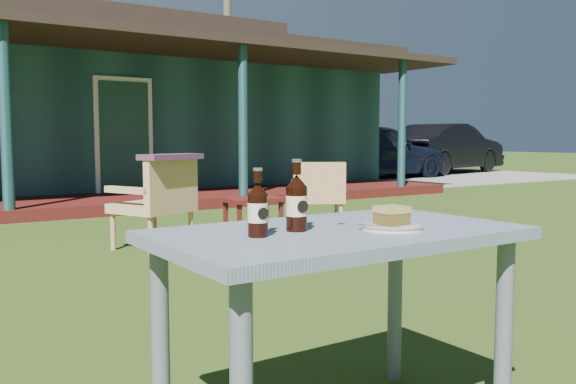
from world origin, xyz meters
TOP-DOWN VIEW (x-y plane):
  - ground at (0.00, 0.00)m, footprint 80.00×80.00m
  - gravel_strip at (10.50, 8.50)m, footprint 9.00×6.00m
  - tree_mid at (3.00, 18.50)m, footprint 0.28×0.28m
  - tree_right at (9.50, 17.00)m, footprint 0.28×0.28m
  - car_near at (9.08, 8.53)m, footprint 4.30×1.89m
  - car_far at (12.55, 9.18)m, footprint 4.59×2.36m
  - cafe_table at (0.00, -1.60)m, footprint 1.20×0.70m
  - plate at (0.14, -1.71)m, footprint 0.20×0.20m
  - cake_slice at (0.14, -1.70)m, footprint 0.09×0.09m
  - fork at (0.07, -1.72)m, footprint 0.08×0.13m
  - cola_bottle_near at (-0.14, -1.57)m, footprint 0.07×0.07m
  - cola_bottle_far at (-0.31, -1.60)m, footprint 0.06×0.06m
  - bottle_cap at (0.05, -1.56)m, footprint 0.03×0.03m
  - armchair_left at (0.84, 2.11)m, footprint 0.79×0.77m
  - armchair_right at (2.75, 2.23)m, footprint 0.76×0.75m
  - floral_throw at (0.91, 1.96)m, footprint 0.67×0.46m
  - side_table at (1.98, 2.33)m, footprint 0.60×0.40m

SIDE VIEW (x-z plane):
  - ground at x=0.00m, z-range 0.00..0.00m
  - gravel_strip at x=10.50m, z-range 0.00..0.02m
  - side_table at x=1.98m, z-range 0.14..0.54m
  - armchair_right at x=2.75m, z-range 0.05..0.81m
  - armchair_left at x=0.84m, z-range 0.05..0.88m
  - cafe_table at x=0.00m, z-range 0.26..0.98m
  - car_near at x=9.08m, z-range 0.00..1.44m
  - car_far at x=12.55m, z-range 0.00..1.44m
  - bottle_cap at x=0.05m, z-range 0.72..0.73m
  - plate at x=0.14m, z-range 0.72..0.74m
  - fork at x=0.07m, z-range 0.73..0.74m
  - cake_slice at x=0.14m, z-range 0.73..0.80m
  - cola_bottle_far at x=-0.31m, z-range 0.70..0.91m
  - cola_bottle_near at x=-0.14m, z-range 0.70..0.93m
  - floral_throw at x=0.91m, z-range 0.83..0.88m
  - tree_mid at x=3.00m, z-range 0.00..9.50m
  - tree_right at x=9.50m, z-range 0.00..11.00m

